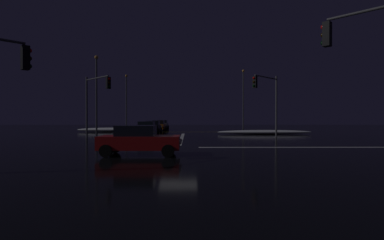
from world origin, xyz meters
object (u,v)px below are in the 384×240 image
at_px(sedan_gray, 162,125).
at_px(streetlamp_right_far, 243,95).
at_px(streetlamp_left_far, 126,98).
at_px(traffic_signal_ne, 268,94).
at_px(streetlamp_left_near, 96,89).
at_px(sedan_orange, 158,126).
at_px(sedan_red_crossing, 139,140).
at_px(traffic_signal_nw, 96,95).
at_px(sedan_green, 146,129).
at_px(sedan_black, 153,127).

bearing_deg(sedan_gray, streetlamp_right_far, 5.95).
bearing_deg(sedan_gray, streetlamp_left_far, 167.00).
bearing_deg(traffic_signal_ne, streetlamp_left_near, 160.66).
relative_size(sedan_orange, sedan_red_crossing, 1.00).
xyz_separation_m(sedan_orange, traffic_signal_nw, (-4.28, -15.19, 3.34)).
height_order(traffic_signal_ne, traffic_signal_nw, traffic_signal_ne).
distance_m(sedan_green, streetlamp_right_far, 23.72).
height_order(sedan_orange, traffic_signal_ne, traffic_signal_ne).
bearing_deg(sedan_gray, sedan_orange, -89.92).
height_order(sedan_orange, streetlamp_right_far, streetlamp_right_far).
xyz_separation_m(traffic_signal_nw, streetlamp_left_far, (-1.99, 22.49, 1.24)).
bearing_deg(streetlamp_left_near, sedan_green, -22.07).
bearing_deg(streetlamp_left_far, traffic_signal_ne, -50.86).
relative_size(sedan_green, streetlamp_left_far, 0.46).
height_order(sedan_black, streetlamp_left_far, streetlamp_left_far).
distance_m(sedan_black, streetlamp_left_near, 8.25).
distance_m(sedan_orange, streetlamp_left_far, 10.65).
bearing_deg(streetlamp_left_near, sedan_orange, 54.23).
xyz_separation_m(sedan_black, streetlamp_left_far, (-6.14, 12.81, 4.57)).
xyz_separation_m(traffic_signal_ne, streetlamp_right_far, (1.90, 22.40, 1.64)).
bearing_deg(streetlamp_left_near, sedan_black, 27.43).
bearing_deg(traffic_signal_nw, streetlamp_left_far, 95.06).
bearing_deg(sedan_red_crossing, streetlamp_right_far, 70.80).
xyz_separation_m(sedan_green, traffic_signal_nw, (-4.17, -3.99, 3.34)).
xyz_separation_m(sedan_orange, streetlamp_right_far, (13.86, 7.30, 5.03)).
distance_m(traffic_signal_ne, streetlamp_left_near, 19.35).
distance_m(sedan_black, sedan_orange, 5.51).
xyz_separation_m(sedan_gray, sedan_red_crossing, (1.88, -32.97, 0.00)).
height_order(sedan_green, sedan_gray, same).
relative_size(sedan_black, streetlamp_left_near, 0.47).
distance_m(sedan_orange, streetlamp_left_near, 11.63).
xyz_separation_m(sedan_red_crossing, streetlamp_left_far, (-8.14, 34.42, 4.57)).
relative_size(sedan_black, sedan_red_crossing, 1.00).
bearing_deg(sedan_black, sedan_green, -89.82).
bearing_deg(traffic_signal_ne, streetlamp_left_far, 129.14).
bearing_deg(sedan_orange, streetlamp_left_far, 130.66).
height_order(sedan_black, sedan_gray, same).
relative_size(sedan_black, streetlamp_left_far, 0.46).
relative_size(sedan_black, sedan_orange, 1.00).
height_order(streetlamp_right_far, streetlamp_left_near, streetlamp_right_far).
bearing_deg(streetlamp_left_near, streetlamp_right_far, 38.48).
bearing_deg(sedan_red_crossing, sedan_green, 97.08).
xyz_separation_m(sedan_red_crossing, streetlamp_right_far, (11.99, 34.42, 5.03)).
distance_m(sedan_red_crossing, streetlamp_left_near, 20.63).
bearing_deg(sedan_black, streetlamp_right_far, 42.49).
bearing_deg(streetlamp_left_far, sedan_orange, -49.34).
bearing_deg(sedan_gray, traffic_signal_ne, -60.27).
height_order(sedan_red_crossing, traffic_signal_nw, traffic_signal_nw).
relative_size(sedan_black, sedan_gray, 1.00).
distance_m(sedan_black, streetlamp_left_far, 14.93).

